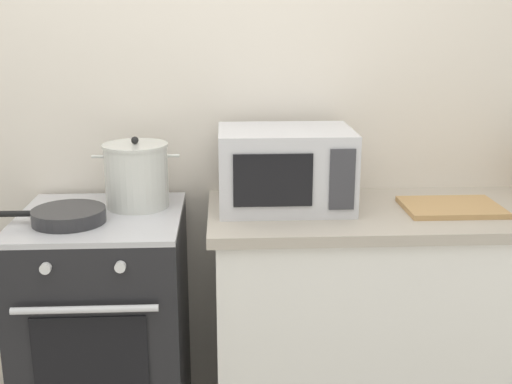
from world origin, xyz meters
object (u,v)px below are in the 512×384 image
at_px(microwave, 285,168).
at_px(stock_pot, 137,175).
at_px(stove, 107,328).
at_px(frying_pan, 67,216).
at_px(cutting_board, 451,207).

bearing_deg(microwave, stock_pot, 176.96).
bearing_deg(microwave, stove, -173.49).
xyz_separation_m(stove, frying_pan, (-0.10, -0.08, 0.48)).
distance_m(stock_pot, frying_pan, 0.31).
distance_m(frying_pan, microwave, 0.81).
distance_m(stock_pot, microwave, 0.56).
distance_m(stove, cutting_board, 1.40).
distance_m(stock_pot, cutting_board, 1.20).
bearing_deg(frying_pan, stock_pot, 39.90).
relative_size(stove, cutting_board, 2.56).
height_order(stove, stock_pot, stock_pot).
distance_m(stove, microwave, 0.93).
xyz_separation_m(stove, microwave, (0.69, 0.08, 0.61)).
xyz_separation_m(frying_pan, microwave, (0.79, 0.16, 0.12)).
relative_size(stove, stock_pot, 2.80).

